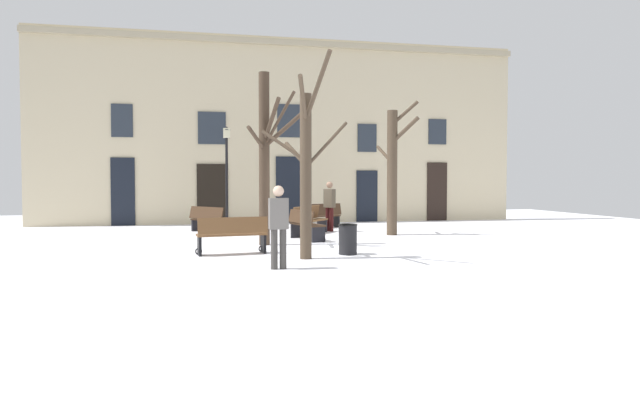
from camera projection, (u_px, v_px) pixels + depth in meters
The scene contains 14 objects.
ground_plane at pixel (333, 248), 14.51m from camera, with size 32.44×32.44×0.00m, color white.
building_facade at pixel (285, 130), 23.01m from camera, with size 20.27×0.60×7.72m.
tree_near_facade at pixel (306, 166), 12.42m from camera, with size 2.00×2.08×4.52m.
tree_center at pixel (393, 169), 17.87m from camera, with size 1.04×1.65×4.37m.
tree_left_of_center at pixel (266, 155), 15.06m from camera, with size 1.65×1.19×4.75m.
streetlamp at pixel (227, 166), 20.45m from camera, with size 0.30×0.30×3.79m.
litter_bin at pixel (348, 239), 13.26m from camera, with size 0.47×0.47×0.73m.
bench_near_center_tree at pixel (209, 219), 18.74m from camera, with size 1.43×1.66×0.89m.
bench_facing_shops at pixel (322, 216), 20.48m from camera, with size 1.64×1.08×0.92m.
bench_back_to_back_left at pixel (306, 225), 16.41m from camera, with size 0.92×1.64×0.91m.
bench_back_to_back_right at pixel (232, 235), 13.23m from camera, with size 1.74×0.66×0.92m.
bench_near_lamp at pixel (309, 220), 18.22m from camera, with size 1.45×1.65×0.94m.
person_strolling at pixel (279, 223), 11.04m from camera, with size 0.39×0.23×1.69m.
person_by_shop_door at pixel (329, 204), 19.14m from camera, with size 0.40×0.44×1.74m.
Camera 1 is at (-3.31, -14.07, 1.80)m, focal length 30.83 mm.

